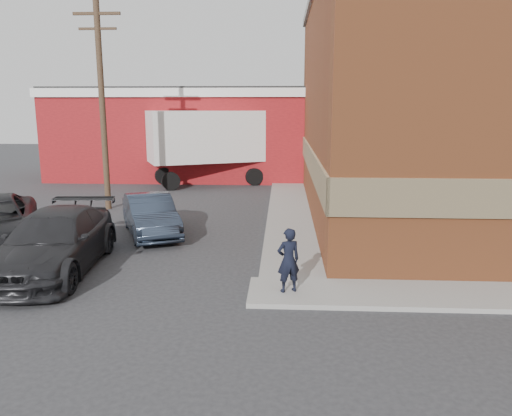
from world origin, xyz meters
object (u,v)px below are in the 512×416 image
(warehouse, at_px, (187,132))
(utility_pole, at_px, (102,101))
(man, at_px, (288,260))
(box_truck, at_px, (222,142))
(suv_b, at_px, (55,242))
(sedan, at_px, (150,215))
(brick_building, at_px, (482,102))

(warehouse, relative_size, utility_pole, 1.81)
(utility_pole, relative_size, man, 5.65)
(man, distance_m, box_truck, 17.76)
(warehouse, distance_m, suv_b, 19.50)
(sedan, xyz_separation_m, suv_b, (-1.64, -4.04, 0.11))
(box_truck, bearing_deg, brick_building, -55.57)
(warehouse, distance_m, man, 22.03)
(utility_pole, distance_m, box_truck, 8.78)
(warehouse, xyz_separation_m, utility_pole, (-1.50, -11.00, 1.93))
(brick_building, xyz_separation_m, suv_b, (-14.55, -8.40, -3.85))
(sedan, bearing_deg, brick_building, -5.04)
(man, bearing_deg, warehouse, -94.43)
(warehouse, xyz_separation_m, suv_b, (-0.05, -19.40, -1.98))
(utility_pole, height_order, suv_b, utility_pole)
(man, xyz_separation_m, suv_b, (-6.52, 1.57, -0.08))
(warehouse, xyz_separation_m, man, (6.47, -20.97, -1.90))
(warehouse, distance_m, sedan, 15.59)
(sedan, distance_m, box_truck, 11.88)
(box_truck, bearing_deg, suv_b, -123.70)
(box_truck, bearing_deg, man, -101.46)
(suv_b, xyz_separation_m, box_truck, (2.81, 15.73, 1.61))
(suv_b, bearing_deg, box_truck, 75.89)
(utility_pole, height_order, sedan, utility_pole)
(utility_pole, relative_size, box_truck, 1.01)
(brick_building, xyz_separation_m, sedan, (-12.90, -4.36, -3.96))
(brick_building, distance_m, warehouse, 18.30)
(suv_b, bearing_deg, warehouse, 85.87)
(utility_pole, height_order, man, utility_pole)
(sedan, relative_size, suv_b, 0.76)
(brick_building, height_order, suv_b, brick_building)
(brick_building, relative_size, man, 11.45)
(box_truck, bearing_deg, warehouse, 103.38)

